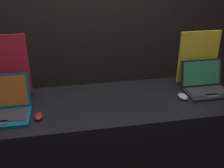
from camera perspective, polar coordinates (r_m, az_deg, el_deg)
wall_back at (r=3.17m, az=-4.71°, el=16.12°), size 8.00×0.05×2.80m
display_counter at (r=2.32m, az=0.00°, el=-13.34°), size 2.06×0.72×0.88m
laptop_front at (r=2.02m, az=-22.92°, el=-4.75°), size 0.39×0.32×0.27m
mouse_front at (r=1.92m, az=-15.72°, el=-6.78°), size 0.06×0.10×0.03m
promo_stand_front at (r=2.22m, az=-22.33°, el=3.16°), size 0.37×0.07×0.51m
laptop_back at (r=2.35m, az=19.65°, el=-0.20°), size 0.37×0.29×0.25m
mouse_back at (r=2.19m, az=15.17°, el=-2.62°), size 0.07×0.11×0.03m
promo_stand_back at (r=2.43m, az=18.20°, el=5.17°), size 0.36×0.07×0.48m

